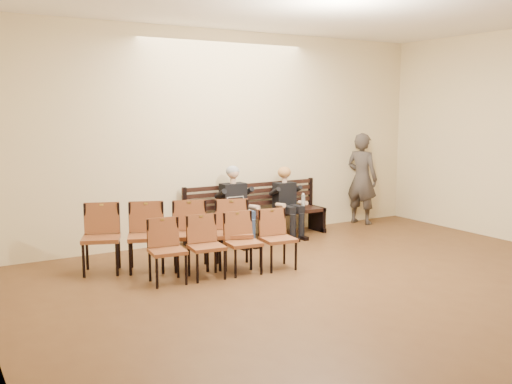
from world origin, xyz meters
TOP-DOWN VIEW (x-y plane):
  - ground at (0.00, 0.00)m, footprint 10.00×10.00m
  - room_walls at (0.00, 0.79)m, footprint 8.02×10.01m
  - bench at (0.44, 4.65)m, footprint 2.60×0.90m
  - seated_man at (-0.04, 4.53)m, footprint 0.51×0.71m
  - seated_woman at (0.97, 4.53)m, footprint 0.46×0.64m
  - laptop at (-0.07, 4.35)m, footprint 0.34×0.29m
  - water_bottle at (1.14, 4.29)m, footprint 0.08×0.08m
  - bag at (-0.15, 4.75)m, footprint 0.40×0.34m
  - passerby at (2.84, 4.75)m, footprint 0.70×0.86m
  - chair_row_front at (-1.06, 2.99)m, footprint 2.05×0.65m
  - chair_row_back at (-1.60, 3.63)m, footprint 2.33×1.31m

SIDE VIEW (x-z plane):
  - ground at x=0.00m, z-range 0.00..0.00m
  - bag at x=-0.15m, z-range 0.00..0.25m
  - bench at x=0.44m, z-range 0.00..0.45m
  - chair_row_front at x=-1.06m, z-range 0.00..0.83m
  - chair_row_back at x=-1.60m, z-range 0.00..0.94m
  - seated_woman at x=0.97m, z-range 0.00..1.07m
  - water_bottle at x=1.14m, z-range 0.45..0.67m
  - laptop at x=-0.07m, z-range 0.45..0.67m
  - seated_man at x=-0.04m, z-range 0.00..1.23m
  - passerby at x=2.84m, z-range 0.00..2.02m
  - room_walls at x=0.00m, z-range 0.78..4.29m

